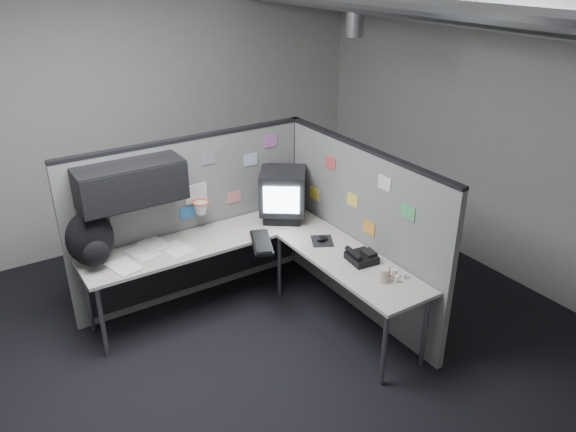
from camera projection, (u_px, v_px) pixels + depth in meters
room at (331, 106)px, 4.20m from camera, size 5.62×5.62×3.22m
partition_back at (178, 207)px, 5.21m from camera, size 2.44×0.42×1.63m
partition_right at (360, 230)px, 5.18m from camera, size 0.07×2.23×1.63m
desk at (244, 255)px, 5.17m from camera, size 2.31×2.11×0.73m
monitor at (283, 194)px, 5.52m from camera, size 0.61×0.61×0.50m
keyboard at (261, 242)px, 5.11m from camera, size 0.34×0.50×0.04m
mouse at (322, 240)px, 5.16m from camera, size 0.28×0.30×0.05m
phone at (361, 257)px, 4.82m from camera, size 0.24×0.26×0.11m
bottles at (394, 275)px, 4.57m from camera, size 0.14×0.15×0.08m
cup at (383, 275)px, 4.51m from camera, size 0.11×0.11×0.12m
papers at (150, 253)px, 4.96m from camera, size 0.77×0.57×0.01m
backpack at (91, 240)px, 4.69m from camera, size 0.47×0.46×0.49m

